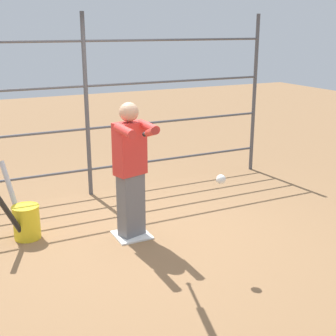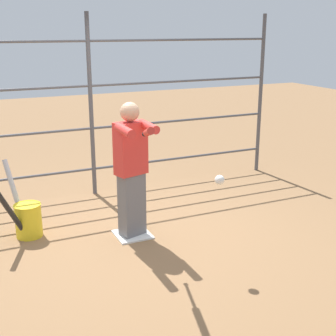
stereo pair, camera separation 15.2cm
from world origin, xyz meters
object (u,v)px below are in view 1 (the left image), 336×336
object	(u,v)px
softball_in_flight	(221,179)
baseball_bat_swinging	(150,132)
batter	(131,167)
bat_bucket	(25,220)

from	to	relation	value
softball_in_flight	baseball_bat_swinging	bearing A→B (deg)	-8.11
batter	softball_in_flight	distance (m)	1.16
batter	bat_bucket	xyz separation A→B (m)	(1.13, -0.50, -0.62)
baseball_bat_swinging	bat_bucket	size ratio (longest dim) A/B	1.01
batter	softball_in_flight	world-z (taller)	batter
batter	bat_bucket	world-z (taller)	batter
batter	softball_in_flight	size ratio (longest dim) A/B	16.45
softball_in_flight	batter	bearing A→B (deg)	-62.19
bat_bucket	softball_in_flight	bearing A→B (deg)	137.56
batter	baseball_bat_swinging	world-z (taller)	batter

